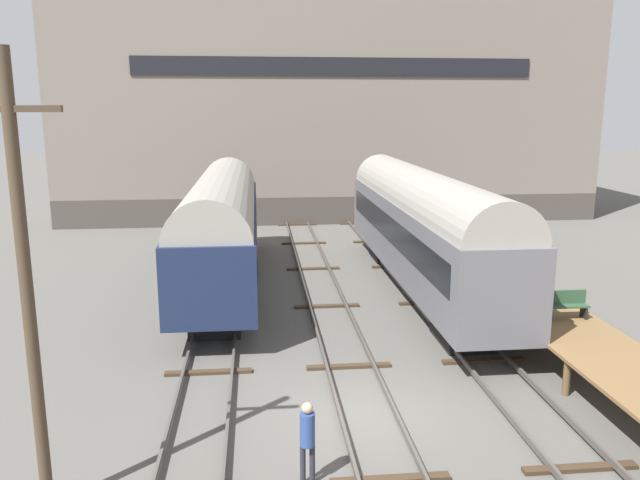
{
  "coord_description": "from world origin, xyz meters",
  "views": [
    {
      "loc": [
        -2.71,
        -14.75,
        7.82
      ],
      "look_at": [
        0.0,
        11.67,
        2.2
      ],
      "focal_mm": 35.0,
      "sensor_mm": 36.0,
      "label": 1
    }
  ],
  "objects_px": {
    "train_car_navy": "(222,223)",
    "utility_pole": "(26,287)",
    "train_car_grey": "(421,223)",
    "bench": "(566,304)",
    "person_worker": "(307,435)"
  },
  "relations": [
    {
      "from": "bench",
      "to": "utility_pole",
      "type": "xyz_separation_m",
      "value": [
        -14.19,
        -6.9,
        2.99
      ]
    },
    {
      "from": "train_car_navy",
      "to": "utility_pole",
      "type": "bearing_deg",
      "value": -99.79
    },
    {
      "from": "train_car_grey",
      "to": "bench",
      "type": "relative_size",
      "value": 13.32
    },
    {
      "from": "train_car_grey",
      "to": "person_worker",
      "type": "distance_m",
      "value": 15.1
    },
    {
      "from": "train_car_grey",
      "to": "train_car_navy",
      "type": "bearing_deg",
      "value": 168.98
    },
    {
      "from": "train_car_navy",
      "to": "utility_pole",
      "type": "relative_size",
      "value": 1.93
    },
    {
      "from": "bench",
      "to": "person_worker",
      "type": "height_order",
      "value": "bench"
    },
    {
      "from": "train_car_navy",
      "to": "train_car_grey",
      "type": "bearing_deg",
      "value": -11.02
    },
    {
      "from": "train_car_navy",
      "to": "bench",
      "type": "distance_m",
      "value": 14.53
    },
    {
      "from": "person_worker",
      "to": "bench",
      "type": "bearing_deg",
      "value": 36.17
    },
    {
      "from": "train_car_grey",
      "to": "bench",
      "type": "xyz_separation_m",
      "value": [
        2.96,
        -7.15,
        -1.43
      ]
    },
    {
      "from": "bench",
      "to": "person_worker",
      "type": "distance_m",
      "value": 11.13
    },
    {
      "from": "bench",
      "to": "utility_pole",
      "type": "bearing_deg",
      "value": -154.08
    },
    {
      "from": "train_car_navy",
      "to": "utility_pole",
      "type": "height_order",
      "value": "utility_pole"
    },
    {
      "from": "train_car_grey",
      "to": "utility_pole",
      "type": "bearing_deg",
      "value": -128.65
    }
  ]
}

